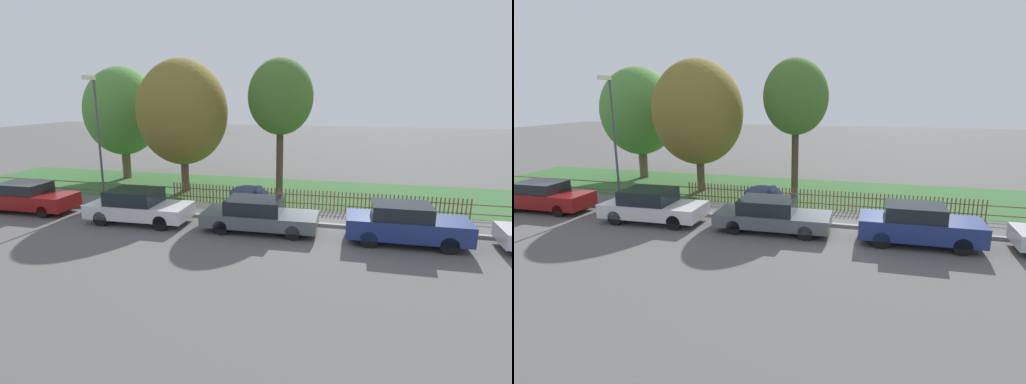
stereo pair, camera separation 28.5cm
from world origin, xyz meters
The scene contains 13 objects.
ground_plane centered at (0.00, 0.00, 0.00)m, with size 120.00×120.00×0.00m, color #565451.
kerb_stone centered at (0.00, 0.10, 0.06)m, with size 43.03×0.20×0.12m, color gray.
grass_strip centered at (0.00, 5.96, 0.01)m, with size 43.03×6.84×0.01m, color #33602D.
park_fence centered at (0.00, 2.55, 0.47)m, with size 43.03×0.05×0.95m.
parked_car_silver_hatchback centered at (-12.78, -1.03, 0.69)m, with size 4.39×1.75×1.38m.
parked_car_black_saloon centered at (-6.90, -1.28, 0.72)m, with size 4.39×1.95×1.43m.
parked_car_navy_estate centered at (-1.64, -1.13, 0.67)m, with size 4.61×1.91×1.33m.
parked_car_red_compact centered at (3.91, -1.23, 0.75)m, with size 4.32×1.74×1.49m.
covered_motorcycle centered at (-2.74, 1.72, 0.73)m, with size 2.08×0.90×1.21m.
tree_nearest_kerb centered at (-12.71, 7.29, 4.35)m, with size 4.86×4.86×7.16m.
tree_behind_motorcycle centered at (-7.35, 4.67, 4.43)m, with size 4.99×4.99×7.31m.
tree_mid_park centered at (-2.00, 5.27, 5.23)m, with size 3.47×3.47×7.27m.
street_lamp centered at (-10.02, 0.71, 3.86)m, with size 0.20×0.79×6.22m.
Camera 2 is at (2.28, -15.96, 5.26)m, focal length 28.00 mm.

